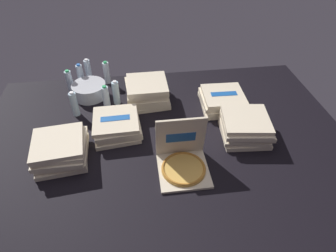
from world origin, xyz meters
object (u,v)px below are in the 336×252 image
pizza_stack_left_mid (222,101)px  water_bottle_6 (106,98)px  water_bottle_0 (88,70)px  water_bottle_4 (74,104)px  water_bottle_2 (81,75)px  ice_bucket (90,90)px  water_bottle_1 (107,73)px  pizza_stack_right_near (147,92)px  pizza_stack_center_near (61,150)px  water_bottle_3 (116,93)px  water_bottle_5 (70,82)px  pizza_stack_left_near (245,127)px  open_pizza_box (183,161)px  pizza_stack_right_far (117,126)px

pizza_stack_left_mid → water_bottle_6: (-1.11, 0.12, 0.05)m
water_bottle_0 → water_bottle_6: same height
water_bottle_4 → water_bottle_2: bearing=89.4°
ice_bucket → water_bottle_1: water_bottle_1 is taller
pizza_stack_right_near → pizza_stack_center_near: pizza_stack_right_near is taller
water_bottle_1 → water_bottle_2: same height
pizza_stack_left_mid → pizza_stack_center_near: 1.53m
water_bottle_3 → water_bottle_6: (-0.09, -0.07, 0.00)m
water_bottle_2 → pizza_stack_right_near: bearing=-29.5°
water_bottle_5 → water_bottle_4: bearing=-76.9°
pizza_stack_left_near → pizza_stack_right_near: bearing=142.0°
water_bottle_0 → water_bottle_1: size_ratio=1.00×
ice_bucket → water_bottle_2: bearing=114.8°
open_pizza_box → pizza_stack_right_near: open_pizza_box is taller
water_bottle_6 → water_bottle_4: bearing=-167.3°
pizza_stack_left_near → pizza_stack_center_near: 1.52m
pizza_stack_center_near → water_bottle_6: bearing=62.2°
pizza_stack_left_mid → water_bottle_4: (-1.39, 0.06, 0.05)m
ice_bucket → water_bottle_3: water_bottle_3 is taller
open_pizza_box → water_bottle_0: (-0.81, 1.39, 0.05)m
open_pizza_box → water_bottle_6: open_pizza_box is taller
pizza_stack_right_near → water_bottle_3: 0.31m
water_bottle_3 → water_bottle_6: same height
pizza_stack_left_mid → water_bottle_1: 1.26m
water_bottle_0 → pizza_stack_right_near: bearing=-38.4°
pizza_stack_center_near → water_bottle_2: bearing=87.3°
pizza_stack_left_mid → pizza_stack_left_near: pizza_stack_left_near is taller
water_bottle_6 → water_bottle_1: bearing=91.1°
pizza_stack_left_mid → water_bottle_4: 1.40m
water_bottle_5 → water_bottle_0: bearing=51.1°
water_bottle_4 → water_bottle_5: size_ratio=1.00×
pizza_stack_left_near → water_bottle_2: (-1.47, 1.00, 0.03)m
water_bottle_2 → water_bottle_4: (-0.01, -0.52, 0.00)m
pizza_stack_left_mid → water_bottle_4: bearing=177.6°
pizza_stack_left_near → water_bottle_0: bearing=141.8°
water_bottle_2 → water_bottle_5: bearing=-131.1°
pizza_stack_left_near → water_bottle_5: 1.80m
water_bottle_3 → water_bottle_4: 0.40m
pizza_stack_right_far → water_bottle_1: water_bottle_1 is taller
ice_bucket → open_pizza_box: bearing=-54.1°
water_bottle_1 → water_bottle_3: (0.10, -0.40, 0.00)m
water_bottle_1 → water_bottle_5: bearing=-160.2°
pizza_stack_left_near → water_bottle_6: (-1.19, 0.55, 0.03)m
pizza_stack_left_near → water_bottle_1: (-1.20, 1.02, 0.03)m
pizza_stack_left_near → water_bottle_5: bearing=150.4°
pizza_stack_right_near → pizza_stack_left_mid: bearing=-14.9°
pizza_stack_right_far → water_bottle_6: 0.38m
pizza_stack_left_near → water_bottle_0: (-1.40, 1.10, 0.03)m
pizza_stack_center_near → water_bottle_1: bearing=73.7°
pizza_stack_center_near → water_bottle_6: size_ratio=1.71×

